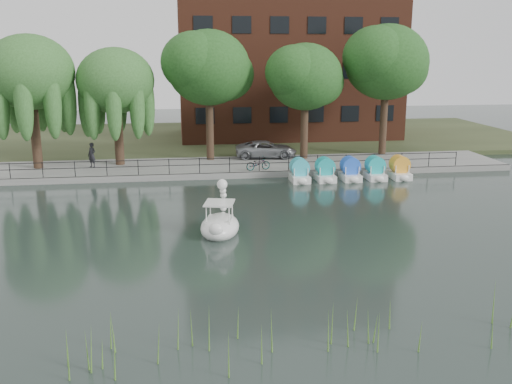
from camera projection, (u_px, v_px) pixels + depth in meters
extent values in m
plane|color=#354340|center=(257.00, 242.00, 25.45)|extent=(120.00, 120.00, 0.00)
cube|color=gray|center=(226.00, 167.00, 40.78)|extent=(40.00, 6.00, 0.40)
cube|color=gray|center=(230.00, 176.00, 37.94)|extent=(40.00, 0.25, 0.40)
cube|color=#47512D|center=(213.00, 138.00, 54.24)|extent=(60.00, 22.00, 0.36)
cylinder|color=black|center=(230.00, 158.00, 37.86)|extent=(32.00, 0.04, 0.04)
cylinder|color=black|center=(230.00, 164.00, 37.96)|extent=(32.00, 0.04, 0.04)
cylinder|color=black|center=(230.00, 165.00, 37.97)|extent=(0.05, 0.05, 1.00)
cube|color=#4C1E16|center=(287.00, 38.00, 52.94)|extent=(20.00, 10.00, 18.00)
cylinder|color=#473323|center=(36.00, 138.00, 38.98)|extent=(0.60, 0.60, 4.20)
ellipsoid|color=#48873E|center=(30.00, 72.00, 37.91)|extent=(5.88, 5.88, 5.00)
cylinder|color=#473323|center=(119.00, 138.00, 40.24)|extent=(0.60, 0.60, 3.80)
ellipsoid|color=#48873E|center=(115.00, 80.00, 39.27)|extent=(5.32, 5.32, 4.52)
cylinder|color=#473323|center=(210.00, 129.00, 41.97)|extent=(0.60, 0.60, 4.50)
ellipsoid|color=#2F6928|center=(209.00, 68.00, 40.89)|extent=(6.00, 6.00, 5.10)
cylinder|color=#473323|center=(304.00, 131.00, 42.48)|extent=(0.60, 0.60, 4.05)
ellipsoid|color=#2F6928|center=(305.00, 77.00, 41.51)|extent=(5.40, 5.40, 4.59)
cylinder|color=#473323|center=(383.00, 124.00, 44.22)|extent=(0.60, 0.60, 4.72)
ellipsoid|color=#2F6928|center=(387.00, 62.00, 43.09)|extent=(6.30, 6.30, 5.36)
imported|color=gray|center=(266.00, 148.00, 43.00)|extent=(2.80, 5.44, 1.47)
imported|color=gray|center=(258.00, 163.00, 38.61)|extent=(1.03, 1.82, 1.00)
imported|color=black|center=(92.00, 153.00, 39.42)|extent=(0.86, 0.81, 1.98)
ellipsoid|color=white|center=(220.00, 227.00, 26.57)|extent=(2.35, 3.14, 0.63)
cube|color=white|center=(219.00, 221.00, 26.40)|extent=(1.39, 1.47, 0.31)
cube|color=white|center=(219.00, 203.00, 26.24)|extent=(1.58, 1.66, 0.06)
ellipsoid|color=white|center=(216.00, 230.00, 25.35)|extent=(0.75, 0.64, 0.59)
sphere|color=white|center=(222.00, 184.00, 27.04)|extent=(0.50, 0.50, 0.50)
cone|color=black|center=(223.00, 183.00, 27.37)|extent=(0.26, 0.31, 0.21)
cylinder|color=yellow|center=(223.00, 184.00, 27.23)|extent=(0.29, 0.16, 0.27)
cube|color=white|center=(300.00, 178.00, 37.03)|extent=(1.15, 1.70, 0.44)
cylinder|color=#38BBD0|center=(300.00, 167.00, 36.95)|extent=(0.90, 1.20, 0.90)
cube|color=white|center=(325.00, 178.00, 37.26)|extent=(1.15, 1.70, 0.44)
cylinder|color=#1CA7A9|center=(325.00, 166.00, 37.18)|extent=(0.90, 1.20, 0.90)
cube|color=white|center=(350.00, 177.00, 37.48)|extent=(1.15, 1.70, 0.44)
cylinder|color=blue|center=(350.00, 166.00, 37.40)|extent=(0.90, 1.20, 0.90)
cube|color=white|center=(375.00, 176.00, 37.71)|extent=(1.15, 1.70, 0.44)
cylinder|color=#1DB4B6|center=(375.00, 165.00, 37.63)|extent=(0.90, 1.20, 0.90)
cube|color=white|center=(400.00, 175.00, 37.94)|extent=(1.15, 1.70, 0.44)
cylinder|color=gold|center=(400.00, 164.00, 37.85)|extent=(0.90, 1.20, 0.90)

